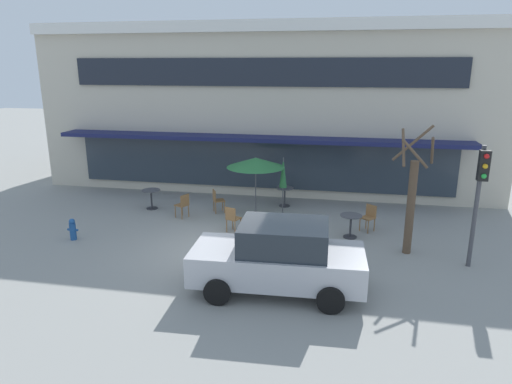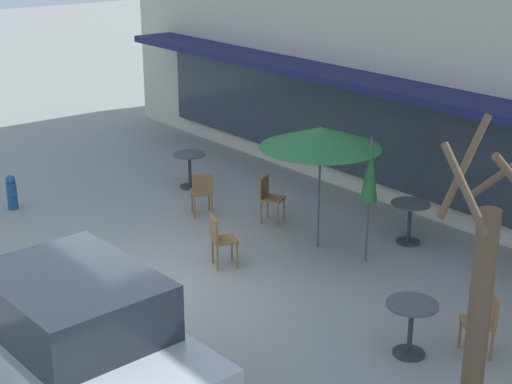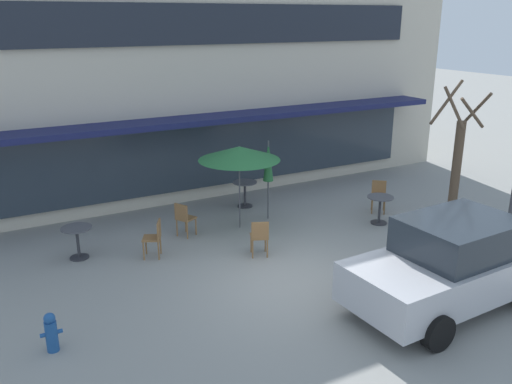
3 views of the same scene
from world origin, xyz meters
TOP-DOWN VIEW (x-y plane):
  - ground_plane at (0.00, 0.00)m, footprint 80.00×80.00m
  - building_facade at (0.00, 9.96)m, footprint 19.66×9.10m
  - cafe_table_near_wall at (1.27, 4.76)m, footprint 0.70×0.70m
  - cafe_table_streetside at (3.81, 1.82)m, footprint 0.70×0.70m
  - cafe_table_by_tree at (-3.75, 3.43)m, footprint 0.70×0.70m
  - patio_umbrella_green_folded at (0.38, 3.35)m, footprint 2.10×2.10m
  - patio_umbrella_cream_folded at (1.35, 3.56)m, footprint 0.28×0.28m
  - cafe_chair_0 at (-2.18, 2.65)m, footprint 0.54×0.54m
  - cafe_chair_1 at (4.41, 2.56)m, footprint 0.56×0.56m
  - cafe_chair_2 at (-1.13, 3.48)m, footprint 0.54×0.54m
  - cafe_chair_3 at (-0.05, 1.52)m, footprint 0.52×0.52m
  - parked_sedan at (2.06, -2.19)m, footprint 4.28×2.16m
  - street_tree at (5.46, 0.87)m, footprint 1.15×1.15m
  - fire_hydrant at (-4.90, -0.10)m, footprint 0.36×0.20m

SIDE VIEW (x-z plane):
  - ground_plane at x=0.00m, z-range 0.00..0.00m
  - fire_hydrant at x=-4.90m, z-range 0.00..0.71m
  - cafe_table_near_wall at x=1.27m, z-range 0.14..0.90m
  - cafe_table_streetside at x=3.81m, z-range 0.14..0.90m
  - cafe_table_by_tree at x=-3.75m, z-range 0.14..0.90m
  - cafe_chair_0 at x=-2.18m, z-range 0.08..0.97m
  - cafe_chair_1 at x=4.41m, z-range 0.08..0.97m
  - cafe_chair_2 at x=-1.13m, z-range 0.08..0.97m
  - cafe_chair_3 at x=-0.05m, z-range 0.08..0.97m
  - parked_sedan at x=2.06m, z-range 0.00..1.76m
  - patio_umbrella_cream_folded at x=1.35m, z-range 0.53..2.73m
  - street_tree at x=5.46m, z-range -0.20..3.56m
  - patio_umbrella_green_folded at x=0.38m, z-range 0.92..3.12m
  - building_facade at x=0.00m, z-range 0.00..7.11m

